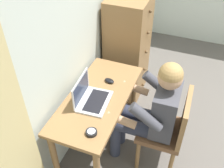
{
  "coord_description": "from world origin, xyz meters",
  "views": [
    {
      "loc": [
        -2.1,
        1.13,
        2.33
      ],
      "look_at": [
        -0.43,
        1.77,
        0.84
      ],
      "focal_mm": 41.65,
      "sensor_mm": 36.0,
      "label": 1
    }
  ],
  "objects": [
    {
      "name": "computer_mouse",
      "position": [
        -0.3,
        1.85,
        0.76
      ],
      "size": [
        0.08,
        0.11,
        0.03
      ],
      "primitive_type": "ellipsoid",
      "rotation": [
        0.0,
        0.0,
        -0.24
      ],
      "color": "black",
      "rests_on": "desk"
    },
    {
      "name": "laptop",
      "position": [
        -0.61,
        1.9,
        0.79
      ],
      "size": [
        0.36,
        0.27,
        0.24
      ],
      "color": "#B7BABF",
      "rests_on": "desk"
    },
    {
      "name": "desk",
      "position": [
        -0.53,
        1.87,
        0.61
      ],
      "size": [
        1.14,
        0.52,
        0.74
      ],
      "color": "olive",
      "rests_on": "ground_plane"
    },
    {
      "name": "person_seated",
      "position": [
        -0.45,
        1.38,
        0.67
      ],
      "size": [
        0.54,
        0.59,
        1.2
      ],
      "color": "#33384C",
      "rests_on": "ground_plane"
    },
    {
      "name": "wall_back",
      "position": [
        0.0,
        2.2,
        1.25
      ],
      "size": [
        4.8,
        0.05,
        2.5
      ],
      "primitive_type": "cube",
      "color": "silver",
      "rests_on": "ground_plane"
    },
    {
      "name": "chair",
      "position": [
        -0.45,
        1.2,
        0.49
      ],
      "size": [
        0.43,
        0.41,
        0.88
      ],
      "color": "brown",
      "rests_on": "ground_plane"
    },
    {
      "name": "desk_clock",
      "position": [
        -0.94,
        1.74,
        0.75
      ],
      "size": [
        0.09,
        0.09,
        0.03
      ],
      "color": "black",
      "rests_on": "desk"
    },
    {
      "name": "dresser",
      "position": [
        0.49,
        1.92,
        0.64
      ],
      "size": [
        0.55,
        0.47,
        1.28
      ],
      "color": "olive",
      "rests_on": "ground_plane"
    }
  ]
}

